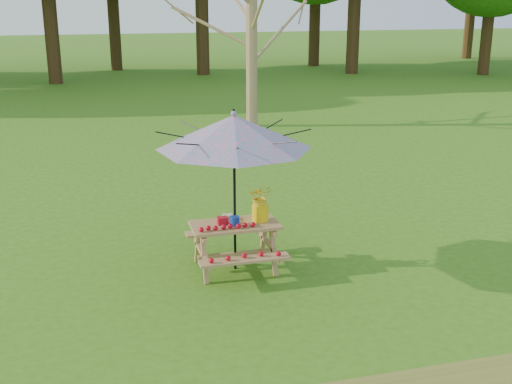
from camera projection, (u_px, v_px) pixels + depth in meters
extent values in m
plane|color=#376713|center=(234.00, 293.00, 8.26)|extent=(120.00, 120.00, 0.00)
cylinder|color=#936C50|center=(252.00, 46.00, 18.16)|extent=(0.35, 0.35, 4.58)
cube|color=#A8724B|center=(235.00, 225.00, 8.79)|extent=(1.20, 0.62, 0.04)
cube|color=#A8724B|center=(245.00, 260.00, 8.37)|extent=(1.20, 0.22, 0.04)
cube|color=#A8724B|center=(227.00, 231.00, 9.38)|extent=(1.20, 0.22, 0.04)
cylinder|color=black|center=(235.00, 192.00, 8.65)|extent=(0.04, 0.04, 2.25)
cone|color=teal|center=(234.00, 132.00, 8.41)|extent=(2.41, 2.41, 0.44)
sphere|color=teal|center=(234.00, 113.00, 8.34)|extent=(0.08, 0.08, 0.08)
cube|color=red|center=(222.00, 221.00, 8.75)|extent=(0.14, 0.12, 0.10)
cylinder|color=#13329D|center=(235.00, 221.00, 8.70)|extent=(0.13, 0.13, 0.13)
cube|color=beige|center=(228.00, 217.00, 8.94)|extent=(0.13, 0.13, 0.07)
cylinder|color=yellow|center=(260.00, 213.00, 8.88)|extent=(0.23, 0.23, 0.23)
imported|color=gold|center=(260.00, 197.00, 8.81)|extent=(0.36, 0.33, 0.35)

